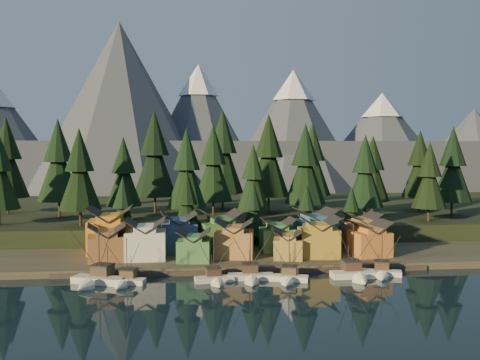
{
  "coord_description": "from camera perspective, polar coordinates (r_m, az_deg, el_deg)",
  "views": [
    {
      "loc": [
        -12.3,
        -95.76,
        26.71
      ],
      "look_at": [
        0.55,
        30.0,
        19.04
      ],
      "focal_mm": 40.0,
      "sensor_mm": 36.0,
      "label": 1
    }
  ],
  "objects": [
    {
      "name": "house_back_0",
      "position": [
        131.81,
        -13.68,
        -5.09
      ],
      "size": [
        10.45,
        10.05,
        11.09
      ],
      "rotation": [
        0.0,
        0.0,
        0.03
      ],
      "color": "orange",
      "rests_on": "shore_strip"
    },
    {
      "name": "boat_5",
      "position": [
        112.53,
        12.25,
        -9.04
      ],
      "size": [
        9.7,
        10.54,
        12.4
      ],
      "rotation": [
        0.0,
        0.0,
        0.02
      ],
      "color": "silver",
      "rests_on": "ground"
    },
    {
      "name": "house_front_6",
      "position": [
        128.65,
        13.67,
        -5.97
      ],
      "size": [
        9.34,
        8.97,
        8.23
      ],
      "rotation": [
        0.0,
        0.0,
        0.16
      ],
      "color": "#C77533",
      "rests_on": "shore_strip"
    },
    {
      "name": "shore_strip",
      "position": [
        138.76,
        -0.65,
        -7.31
      ],
      "size": [
        400.0,
        50.0,
        1.5
      ],
      "primitive_type": "cube",
      "color": "#363227",
      "rests_on": "ground"
    },
    {
      "name": "tree_hill_4",
      "position": [
        171.06,
        -9.09,
        2.47
      ],
      "size": [
        14.01,
        14.01,
        32.64
      ],
      "color": "#332319",
      "rests_on": "hillside"
    },
    {
      "name": "house_front_0",
      "position": [
        123.54,
        -14.03,
        -6.38
      ],
      "size": [
        9.29,
        8.91,
        8.19
      ],
      "rotation": [
        0.0,
        0.0,
        0.16
      ],
      "color": "#915C33",
      "rests_on": "shore_strip"
    },
    {
      "name": "boat_6",
      "position": [
        116.09,
        14.9,
        -8.9
      ],
      "size": [
        8.66,
        9.18,
        10.44
      ],
      "rotation": [
        0.0,
        0.0,
        -0.34
      ],
      "color": "silver",
      "rests_on": "ground"
    },
    {
      "name": "ground",
      "position": [
        100.17,
        1.46,
        -11.99
      ],
      "size": [
        500.0,
        500.0,
        0.0
      ],
      "primitive_type": "plane",
      "color": "black",
      "rests_on": "ground"
    },
    {
      "name": "tree_shore_3",
      "position": [
        140.29,
        7.11,
        -3.31
      ],
      "size": [
        6.84,
        6.84,
        15.94
      ],
      "color": "#332319",
      "rests_on": "shore_strip"
    },
    {
      "name": "tree_shore_0",
      "position": [
        137.52,
        -12.37,
        -3.01
      ],
      "size": [
        7.76,
        7.76,
        18.07
      ],
      "color": "#332319",
      "rests_on": "shore_strip"
    },
    {
      "name": "boat_1",
      "position": [
        107.82,
        -12.21,
        -9.83
      ],
      "size": [
        8.0,
        8.55,
        10.08
      ],
      "rotation": [
        0.0,
        0.0,
        -0.24
      ],
      "color": "beige",
      "rests_on": "ground"
    },
    {
      "name": "tree_hill_9",
      "position": [
        154.71,
        6.98,
        1.39
      ],
      "size": [
        11.9,
        11.9,
        27.73
      ],
      "color": "#332319",
      "rests_on": "hillside"
    },
    {
      "name": "house_back_1",
      "position": [
        131.62,
        -6.54,
        -5.39
      ],
      "size": [
        9.13,
        9.23,
        9.5
      ],
      "rotation": [
        0.0,
        0.0,
        0.08
      ],
      "color": "#354E7D",
      "rests_on": "shore_strip"
    },
    {
      "name": "house_front_1",
      "position": [
        123.4,
        -10.03,
        -6.09
      ],
      "size": [
        9.02,
        8.67,
        9.2
      ],
      "rotation": [
        0.0,
        0.0,
        0.01
      ],
      "color": "silver",
      "rests_on": "shore_strip"
    },
    {
      "name": "house_front_4",
      "position": [
        122.57,
        5.14,
        -6.76
      ],
      "size": [
        7.68,
        8.09,
        6.61
      ],
      "rotation": [
        0.0,
        0.0,
        -0.2
      ],
      "color": "#A8843B",
      "rests_on": "shore_strip"
    },
    {
      "name": "house_back_5",
      "position": [
        137.32,
        12.82,
        -5.2
      ],
      "size": [
        8.49,
        8.58,
        8.99
      ],
      "rotation": [
        0.0,
        0.0,
        0.06
      ],
      "color": "#9F6738",
      "rests_on": "shore_strip"
    },
    {
      "name": "tree_hill_12",
      "position": [
        172.1,
        13.97,
        0.93
      ],
      "size": [
        10.52,
        10.52,
        24.51
      ],
      "color": "#332319",
      "rests_on": "hillside"
    },
    {
      "name": "house_front_2",
      "position": [
        119.79,
        -4.96,
        -6.88
      ],
      "size": [
        7.83,
        7.88,
        7.05
      ],
      "rotation": [
        0.0,
        0.0,
        -0.09
      ],
      "color": "#407743",
      "rests_on": "shore_strip"
    },
    {
      "name": "boat_3",
      "position": [
        108.76,
        1.17,
        -9.6
      ],
      "size": [
        9.63,
        10.4,
        11.12
      ],
      "rotation": [
        0.0,
        0.0,
        -0.06
      ],
      "color": "beige",
      "rests_on": "ground"
    },
    {
      "name": "tree_shore_2",
      "position": [
        137.82,
        1.42,
        -3.29
      ],
      "size": [
        7.06,
        7.06,
        16.45
      ],
      "color": "#332319",
      "rests_on": "shore_strip"
    },
    {
      "name": "tree_hill_16",
      "position": [
        182.51,
        -23.62,
        1.92
      ],
      "size": [
        13.1,
        13.1,
        30.52
      ],
      "color": "#332319",
      "rests_on": "hillside"
    },
    {
      "name": "tree_hill_5",
      "position": [
        145.9,
        -5.71,
        0.94
      ],
      "size": [
        11.23,
        11.23,
        26.16
      ],
      "color": "#332319",
      "rests_on": "hillside"
    },
    {
      "name": "tree_hill_7",
      "position": [
        145.19,
        1.42,
        -0.02
      ],
      "size": [
        9.32,
        9.32,
        21.72
      ],
      "color": "#332319",
      "rests_on": "hillside"
    },
    {
      "name": "tree_hill_6",
      "position": [
        161.07,
        -2.88,
        1.52
      ],
      "size": [
        11.97,
        11.97,
        27.89
      ],
      "color": "#332319",
      "rests_on": "hillside"
    },
    {
      "name": "house_back_3",
      "position": [
        130.71,
        3.99,
        -5.76
      ],
      "size": [
        8.22,
        7.37,
        8.11
      ],
      "rotation": [
        0.0,
        0.0,
        0.04
      ],
      "color": "#437B46",
      "rests_on": "shore_strip"
    },
    {
      "name": "house_back_2",
      "position": [
        130.78,
        -2.05,
        -5.32
      ],
      "size": [
        10.7,
        10.07,
        9.96
      ],
      "rotation": [
        0.0,
        0.0,
        0.17
      ],
      "color": "#3B6D3C",
      "rests_on": "shore_strip"
    },
    {
      "name": "tree_hill_17",
      "position": [
        173.56,
        21.73,
        1.29
      ],
      "size": [
        11.65,
        11.65,
        27.13
      ],
      "color": "#332319",
      "rests_on": "hillside"
    },
    {
      "name": "boat_2",
      "position": [
        107.26,
        -2.67,
        -9.88
      ],
      "size": [
        8.22,
        8.75,
        9.89
      ],
      "rotation": [
        0.0,
        0.0,
        0.14
      ],
      "color": "beige",
      "rests_on": "ground"
    },
    {
      "name": "tree_hill_11",
      "position": [
        154.37,
        13.19,
        0.64
      ],
      "size": [
        10.47,
        10.47,
        24.4
      ],
      "color": "#332319",
      "rests_on": "hillside"
    },
    {
      "name": "tree_hill_1",
      "position": [
        168.11,
        -18.8,
        1.71
      ],
      "size": [
        12.64,
        12.64,
        29.44
      ],
      "color": "#332319",
      "rests_on": "hillside"
    },
    {
      "name": "tree_hill_13",
      "position": [
        159.38,
        19.55,
        0.24
      ],
      "size": [
        9.64,
        9.64,
        22.47
      ],
      "color": "#332319",
      "rests_on": "hillside"
    },
    {
      "name": "tree_shore_4",
      "position": [
        143.51,
        11.79,
        -3.41
      ],
      "size": [
        6.45,
        6.45,
        15.02
      ],
      "color": "#332319",
      "rests_on": "shore_strip"
    },
    {
      "name": "tree_hill_15",
      "position": [
        178.2,
        -1.88,
        2.72
      ],
      "size": [
        14.41,
        14.41,
        33.58
      ],
      "color": "#332319",
      "rests_on": "hillside"
    },
    {
      "name": "dock",
      "position": [
        115.93,
        0.41,
        -9.59
      ],
      "size": [
        80.0,
        4.0,
        1.0
      ],
      "primitive_type": "cube",
      "color": "#42382F",
      "rests_on": "ground"
    },
    {
      "name": "house_front_5",
      "position": [
        125.27,
        8.39,
        -5.89
      ],
      "size": [
        9.5,
        8.76,
        9.34
      ],
      "rotation": [
        0.0,
        0.0,
        -0.08
      ],
      "color": "#A9822B",
      "rests_on": "shore_strip"
    },
    {
      "name": "hillside",
      "position": [
        187.67,
        -2.03,
        -3.79
      ],
      "size": [
        420.0,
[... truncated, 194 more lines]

